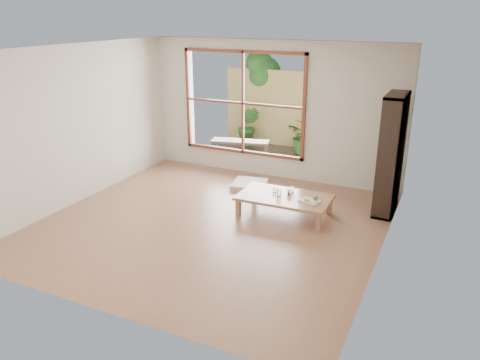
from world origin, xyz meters
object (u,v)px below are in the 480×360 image
(bookshelf, at_px, (391,155))
(garden_bench, at_px, (240,143))
(food_tray, at_px, (311,200))
(low_table, at_px, (284,198))

(bookshelf, bearing_deg, garden_bench, 155.10)
(food_tray, bearing_deg, bookshelf, 57.75)
(bookshelf, xyz_separation_m, food_tray, (-1.00, -0.90, -0.61))
(low_table, bearing_deg, food_tray, -6.48)
(low_table, height_order, bookshelf, bookshelf)
(bookshelf, distance_m, food_tray, 1.48)
(low_table, relative_size, food_tray, 4.20)
(food_tray, relative_size, garden_bench, 0.27)
(low_table, bearing_deg, bookshelf, 29.83)
(low_table, bearing_deg, garden_bench, 127.42)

